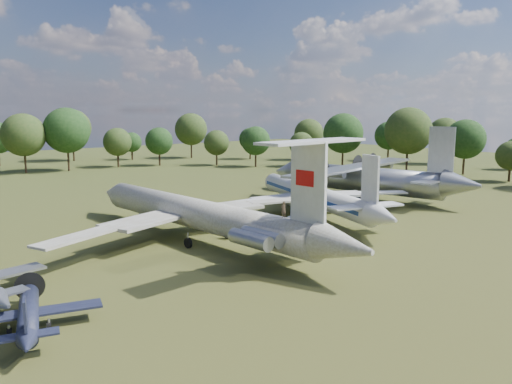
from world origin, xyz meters
TOP-DOWN VIEW (x-y plane):
  - ground at (0.00, 0.00)m, footprint 300.00×300.00m
  - il62_airliner at (0.53, -0.37)m, footprint 41.98×52.55m
  - tu104_jet at (22.14, 2.07)m, footprint 42.40×49.10m
  - an12_transport at (37.90, 6.30)m, footprint 44.68×48.12m
  - small_prop_west at (-21.80, -13.77)m, footprint 13.00×15.45m
  - person_on_il62 at (1.58, -13.99)m, footprint 0.60×0.41m

SIDE VIEW (x-z plane):
  - ground at x=0.00m, z-range 0.00..0.00m
  - small_prop_west at x=-21.80m, z-range 0.00..1.95m
  - tu104_jet at x=22.14m, z-range 0.00..4.15m
  - il62_airliner at x=0.53m, z-range 0.00..4.88m
  - an12_transport at x=37.90m, z-range 0.00..5.48m
  - person_on_il62 at x=1.58m, z-range 4.88..6.48m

